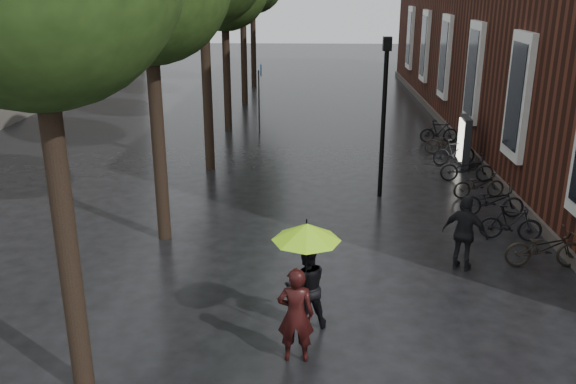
{
  "coord_description": "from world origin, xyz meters",
  "views": [
    {
      "loc": [
        -0.5,
        -6.97,
        6.03
      ],
      "look_at": [
        -0.99,
        6.42,
        1.45
      ],
      "focal_mm": 38.0,
      "sensor_mm": 36.0,
      "label": 1
    }
  ],
  "objects_px": {
    "pedestrian_walking": "(465,233)",
    "parked_bicycles": "(476,177)",
    "person_burgundy": "(296,315)",
    "lamp_post": "(384,103)",
    "ad_lightbox": "(464,142)",
    "person_black": "(306,286)"
  },
  "relations": [
    {
      "from": "person_black",
      "to": "lamp_post",
      "type": "bearing_deg",
      "value": -120.98
    },
    {
      "from": "pedestrian_walking",
      "to": "person_burgundy",
      "type": "bearing_deg",
      "value": 74.33
    },
    {
      "from": "person_burgundy",
      "to": "ad_lightbox",
      "type": "distance_m",
      "value": 13.04
    },
    {
      "from": "pedestrian_walking",
      "to": "parked_bicycles",
      "type": "bearing_deg",
      "value": -77.22
    },
    {
      "from": "parked_bicycles",
      "to": "lamp_post",
      "type": "relative_size",
      "value": 2.56
    },
    {
      "from": "ad_lightbox",
      "to": "lamp_post",
      "type": "xyz_separation_m",
      "value": [
        -3.22,
        -3.33,
        1.95
      ]
    },
    {
      "from": "parked_bicycles",
      "to": "pedestrian_walking",
      "type": "bearing_deg",
      "value": -106.8
    },
    {
      "from": "person_black",
      "to": "lamp_post",
      "type": "height_order",
      "value": "lamp_post"
    },
    {
      "from": "person_burgundy",
      "to": "lamp_post",
      "type": "bearing_deg",
      "value": -105.16
    },
    {
      "from": "person_black",
      "to": "ad_lightbox",
      "type": "bearing_deg",
      "value": -131.36
    },
    {
      "from": "person_burgundy",
      "to": "lamp_post",
      "type": "height_order",
      "value": "lamp_post"
    },
    {
      "from": "person_black",
      "to": "pedestrian_walking",
      "type": "relative_size",
      "value": 0.95
    },
    {
      "from": "person_burgundy",
      "to": "person_black",
      "type": "xyz_separation_m",
      "value": [
        0.16,
        1.07,
        -0.03
      ]
    },
    {
      "from": "person_burgundy",
      "to": "parked_bicycles",
      "type": "relative_size",
      "value": 0.14
    },
    {
      "from": "pedestrian_walking",
      "to": "lamp_post",
      "type": "bearing_deg",
      "value": -45.41
    },
    {
      "from": "person_black",
      "to": "parked_bicycles",
      "type": "height_order",
      "value": "person_black"
    },
    {
      "from": "person_black",
      "to": "parked_bicycles",
      "type": "distance_m",
      "value": 9.53
    },
    {
      "from": "pedestrian_walking",
      "to": "ad_lightbox",
      "type": "bearing_deg",
      "value": -73.49
    },
    {
      "from": "person_burgundy",
      "to": "pedestrian_walking",
      "type": "xyz_separation_m",
      "value": [
        3.63,
        3.59,
        0.01
      ]
    },
    {
      "from": "pedestrian_walking",
      "to": "ad_lightbox",
      "type": "height_order",
      "value": "ad_lightbox"
    },
    {
      "from": "pedestrian_walking",
      "to": "parked_bicycles",
      "type": "distance_m",
      "value": 5.77
    },
    {
      "from": "person_black",
      "to": "lamp_post",
      "type": "relative_size",
      "value": 0.35
    }
  ]
}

